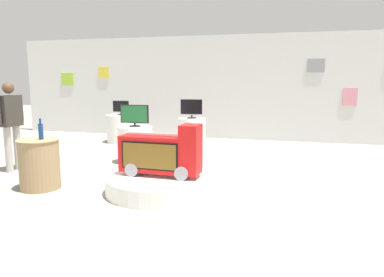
{
  "coord_description": "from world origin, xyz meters",
  "views": [
    {
      "loc": [
        2.01,
        -4.87,
        1.65
      ],
      "look_at": [
        0.43,
        0.96,
        0.66
      ],
      "focal_mm": 33.98,
      "sensor_mm": 36.0,
      "label": 1
    }
  ],
  "objects_px": {
    "display_pedestal_left_rear": "(135,145)",
    "shopper_browsing_near_truck": "(11,120)",
    "display_pedestal_right_rear": "(122,128)",
    "tv_on_left_rear": "(134,115)",
    "display_pedestal_center_rear": "(192,133)",
    "bottle_on_side_table": "(41,131)",
    "tv_on_center_rear": "(192,108)",
    "main_display_pedestal": "(161,184)",
    "side_table_round": "(39,164)",
    "tv_on_right_rear": "(121,107)",
    "novelty_firetruck_tv": "(162,154)"
  },
  "relations": [
    {
      "from": "tv_on_left_rear",
      "to": "tv_on_center_rear",
      "type": "xyz_separation_m",
      "value": [
        0.68,
        1.78,
        0.02
      ]
    },
    {
      "from": "display_pedestal_left_rear",
      "to": "tv_on_center_rear",
      "type": "relative_size",
      "value": 1.3
    },
    {
      "from": "display_pedestal_left_rear",
      "to": "tv_on_left_rear",
      "type": "distance_m",
      "value": 0.59
    },
    {
      "from": "main_display_pedestal",
      "to": "tv_on_left_rear",
      "type": "distance_m",
      "value": 2.19
    },
    {
      "from": "main_display_pedestal",
      "to": "tv_on_left_rear",
      "type": "height_order",
      "value": "tv_on_left_rear"
    },
    {
      "from": "tv_on_left_rear",
      "to": "display_pedestal_center_rear",
      "type": "xyz_separation_m",
      "value": [
        0.68,
        1.79,
        -0.59
      ]
    },
    {
      "from": "display_pedestal_left_rear",
      "to": "shopper_browsing_near_truck",
      "type": "bearing_deg",
      "value": -147.12
    },
    {
      "from": "tv_on_left_rear",
      "to": "side_table_round",
      "type": "bearing_deg",
      "value": -108.62
    },
    {
      "from": "display_pedestal_center_rear",
      "to": "bottle_on_side_table",
      "type": "height_order",
      "value": "bottle_on_side_table"
    },
    {
      "from": "tv_on_left_rear",
      "to": "display_pedestal_center_rear",
      "type": "height_order",
      "value": "tv_on_left_rear"
    },
    {
      "from": "shopper_browsing_near_truck",
      "to": "tv_on_right_rear",
      "type": "bearing_deg",
      "value": 80.95
    },
    {
      "from": "novelty_firetruck_tv",
      "to": "side_table_round",
      "type": "bearing_deg",
      "value": -170.1
    },
    {
      "from": "tv_on_center_rear",
      "to": "display_pedestal_right_rear",
      "type": "distance_m",
      "value": 2.13
    },
    {
      "from": "display_pedestal_right_rear",
      "to": "tv_on_center_rear",
      "type": "bearing_deg",
      "value": -9.45
    },
    {
      "from": "display_pedestal_left_rear",
      "to": "display_pedestal_right_rear",
      "type": "bearing_deg",
      "value": 122.2
    },
    {
      "from": "tv_on_left_rear",
      "to": "tv_on_right_rear",
      "type": "distance_m",
      "value": 2.5
    },
    {
      "from": "tv_on_center_rear",
      "to": "display_pedestal_right_rear",
      "type": "bearing_deg",
      "value": 170.55
    },
    {
      "from": "display_pedestal_right_rear",
      "to": "tv_on_right_rear",
      "type": "relative_size",
      "value": 1.82
    },
    {
      "from": "tv_on_center_rear",
      "to": "bottle_on_side_table",
      "type": "distance_m",
      "value": 3.99
    },
    {
      "from": "main_display_pedestal",
      "to": "side_table_round",
      "type": "xyz_separation_m",
      "value": [
        -1.82,
        -0.33,
        0.26
      ]
    },
    {
      "from": "side_table_round",
      "to": "shopper_browsing_near_truck",
      "type": "height_order",
      "value": "shopper_browsing_near_truck"
    },
    {
      "from": "tv_on_left_rear",
      "to": "side_table_round",
      "type": "height_order",
      "value": "tv_on_left_rear"
    },
    {
      "from": "display_pedestal_left_rear",
      "to": "tv_on_center_rear",
      "type": "distance_m",
      "value": 2.0
    },
    {
      "from": "display_pedestal_left_rear",
      "to": "side_table_round",
      "type": "height_order",
      "value": "side_table_round"
    },
    {
      "from": "tv_on_left_rear",
      "to": "bottle_on_side_table",
      "type": "relative_size",
      "value": 1.81
    },
    {
      "from": "display_pedestal_right_rear",
      "to": "side_table_round",
      "type": "height_order",
      "value": "side_table_round"
    },
    {
      "from": "display_pedestal_center_rear",
      "to": "side_table_round",
      "type": "relative_size",
      "value": 0.96
    },
    {
      "from": "main_display_pedestal",
      "to": "display_pedestal_left_rear",
      "type": "distance_m",
      "value": 2.05
    },
    {
      "from": "display_pedestal_right_rear",
      "to": "shopper_browsing_near_truck",
      "type": "xyz_separation_m",
      "value": [
        -0.53,
        -3.31,
        0.57
      ]
    },
    {
      "from": "main_display_pedestal",
      "to": "tv_on_left_rear",
      "type": "relative_size",
      "value": 2.8
    },
    {
      "from": "main_display_pedestal",
      "to": "tv_on_center_rear",
      "type": "relative_size",
      "value": 2.9
    },
    {
      "from": "display_pedestal_center_rear",
      "to": "display_pedestal_right_rear",
      "type": "xyz_separation_m",
      "value": [
        -2.01,
        0.33,
        0.0
      ]
    },
    {
      "from": "display_pedestal_left_rear",
      "to": "tv_on_right_rear",
      "type": "bearing_deg",
      "value": 122.26
    },
    {
      "from": "main_display_pedestal",
      "to": "display_pedestal_center_rear",
      "type": "relative_size",
      "value": 2.23
    },
    {
      "from": "side_table_round",
      "to": "bottle_on_side_table",
      "type": "bearing_deg",
      "value": 27.37
    },
    {
      "from": "tv_on_left_rear",
      "to": "shopper_browsing_near_truck",
      "type": "bearing_deg",
      "value": -147.21
    },
    {
      "from": "novelty_firetruck_tv",
      "to": "display_pedestal_center_rear",
      "type": "distance_m",
      "value": 3.51
    },
    {
      "from": "display_pedestal_right_rear",
      "to": "side_table_round",
      "type": "relative_size",
      "value": 1.02
    },
    {
      "from": "display_pedestal_center_rear",
      "to": "tv_on_center_rear",
      "type": "height_order",
      "value": "tv_on_center_rear"
    },
    {
      "from": "display_pedestal_left_rear",
      "to": "display_pedestal_center_rear",
      "type": "bearing_deg",
      "value": 69.07
    },
    {
      "from": "tv_on_center_rear",
      "to": "display_pedestal_center_rear",
      "type": "bearing_deg",
      "value": 82.24
    },
    {
      "from": "display_pedestal_left_rear",
      "to": "shopper_browsing_near_truck",
      "type": "distance_m",
      "value": 2.28
    },
    {
      "from": "display_pedestal_center_rear",
      "to": "display_pedestal_right_rear",
      "type": "height_order",
      "value": "same"
    },
    {
      "from": "tv_on_right_rear",
      "to": "bottle_on_side_table",
      "type": "bearing_deg",
      "value": -80.29
    },
    {
      "from": "side_table_round",
      "to": "bottle_on_side_table",
      "type": "xyz_separation_m",
      "value": [
        0.05,
        0.02,
        0.5
      ]
    },
    {
      "from": "display_pedestal_left_rear",
      "to": "tv_on_right_rear",
      "type": "distance_m",
      "value": 2.56
    },
    {
      "from": "main_display_pedestal",
      "to": "bottle_on_side_table",
      "type": "distance_m",
      "value": 1.96
    },
    {
      "from": "shopper_browsing_near_truck",
      "to": "tv_on_left_rear",
      "type": "bearing_deg",
      "value": 32.79
    },
    {
      "from": "tv_on_center_rear",
      "to": "display_pedestal_right_rear",
      "type": "height_order",
      "value": "tv_on_center_rear"
    },
    {
      "from": "display_pedestal_center_rear",
      "to": "display_pedestal_left_rear",
      "type": "bearing_deg",
      "value": -110.93
    }
  ]
}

